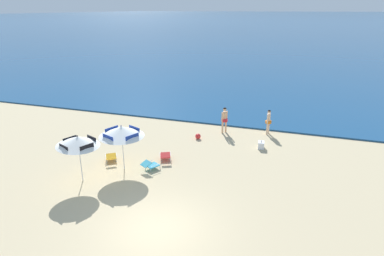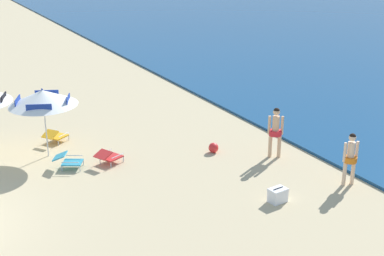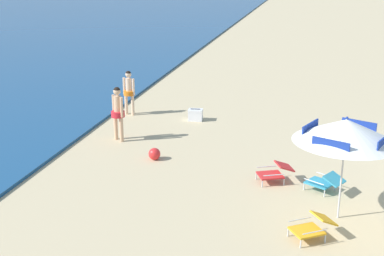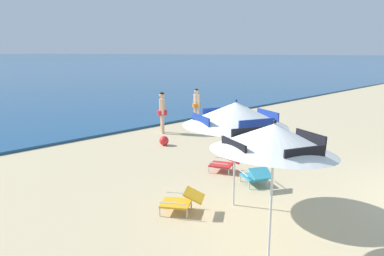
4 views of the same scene
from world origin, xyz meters
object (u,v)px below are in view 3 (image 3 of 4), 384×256
at_px(lounge_chair_under_umbrella, 275,172).
at_px(lounge_chair_facing_sea, 313,226).
at_px(person_standing_beside, 118,110).
at_px(cooler_box, 195,115).
at_px(beach_ball, 154,154).
at_px(person_standing_near_shore, 129,90).
at_px(lounge_chair_beside_umbrella, 325,182).
at_px(beach_umbrella_striped_main, 346,131).

xyz_separation_m(lounge_chair_under_umbrella, lounge_chair_facing_sea, (-2.67, -1.02, -0.00)).
xyz_separation_m(person_standing_beside, cooler_box, (2.61, -1.83, -0.79)).
height_order(lounge_chair_facing_sea, beach_ball, lounge_chair_facing_sea).
bearing_deg(lounge_chair_facing_sea, person_standing_beside, 52.04).
bearing_deg(lounge_chair_under_umbrella, beach_ball, 77.68).
bearing_deg(person_standing_near_shore, lounge_chair_under_umbrella, -130.04).
xyz_separation_m(lounge_chair_beside_umbrella, cooler_box, (4.97, 4.44, -0.07)).
height_order(lounge_chair_facing_sea, cooler_box, lounge_chair_facing_sea).
distance_m(lounge_chair_under_umbrella, beach_ball, 3.55).
bearing_deg(lounge_chair_beside_umbrella, beach_ball, 77.19).
height_order(lounge_chair_under_umbrella, beach_ball, lounge_chair_under_umbrella).
height_order(beach_umbrella_striped_main, lounge_chair_facing_sea, beach_umbrella_striped_main).
relative_size(beach_umbrella_striped_main, person_standing_near_shore, 1.95).
bearing_deg(cooler_box, lounge_chair_under_umbrella, -145.47).
xyz_separation_m(lounge_chair_under_umbrella, lounge_chair_beside_umbrella, (-0.31, -1.23, -0.00)).
distance_m(lounge_chair_under_umbrella, cooler_box, 5.66).
bearing_deg(cooler_box, beach_umbrella_striped_main, -142.87).
bearing_deg(beach_umbrella_striped_main, lounge_chair_beside_umbrella, 13.40).
xyz_separation_m(beach_umbrella_striped_main, cooler_box, (6.27, 4.75, -1.83)).
bearing_deg(lounge_chair_under_umbrella, person_standing_beside, 67.84).
height_order(beach_umbrella_striped_main, cooler_box, beach_umbrella_striped_main).
distance_m(beach_umbrella_striped_main, lounge_chair_under_umbrella, 2.84).
height_order(cooler_box, beach_ball, cooler_box).
bearing_deg(person_standing_beside, beach_ball, -129.43).
distance_m(lounge_chair_under_umbrella, person_standing_near_shore, 7.46).
distance_m(beach_umbrella_striped_main, cooler_box, 8.08).
distance_m(person_standing_near_shore, beach_ball, 4.66).
bearing_deg(person_standing_beside, person_standing_near_shore, 13.36).
distance_m(lounge_chair_beside_umbrella, person_standing_beside, 6.74).
xyz_separation_m(lounge_chair_beside_umbrella, beach_ball, (1.07, 4.69, -0.10)).
height_order(beach_umbrella_striped_main, beach_ball, beach_umbrella_striped_main).
bearing_deg(beach_umbrella_striped_main, person_standing_beside, 60.88).
relative_size(lounge_chair_under_umbrella, person_standing_beside, 0.59).
relative_size(beach_umbrella_striped_main, lounge_chair_beside_umbrella, 3.09).
distance_m(person_standing_near_shore, person_standing_beside, 2.80).
bearing_deg(beach_ball, person_standing_beside, 50.57).
height_order(lounge_chair_beside_umbrella, person_standing_beside, person_standing_beside).
xyz_separation_m(lounge_chair_beside_umbrella, lounge_chair_facing_sea, (-2.36, 0.22, -0.00)).
xyz_separation_m(beach_umbrella_striped_main, person_standing_near_shore, (6.39, 7.23, -1.10)).
bearing_deg(lounge_chair_beside_umbrella, cooler_box, 41.77).
distance_m(lounge_chair_beside_umbrella, beach_ball, 4.82).
bearing_deg(lounge_chair_beside_umbrella, lounge_chair_under_umbrella, 75.82).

